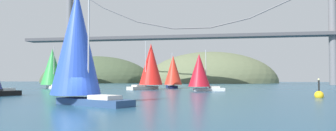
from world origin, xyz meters
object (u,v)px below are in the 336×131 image
Objects in this scene: sailboat_crimson_sail at (200,71)px; sailboat_scarlet_sail at (173,71)px; sailboat_blue_spinnaker at (77,45)px; sailboat_red_spinnaker at (151,65)px; sailboat_green_sail at (52,68)px; channel_buoy at (319,95)px.

sailboat_scarlet_sail is at bearing 115.33° from sailboat_crimson_sail.
sailboat_blue_spinnaker is 38.95m from sailboat_red_spinnaker.
sailboat_blue_spinnaker is (-1.54, -47.76, 1.52)m from sailboat_scarlet_sail.
sailboat_scarlet_sail reaches higher than sailboat_crimson_sail.
sailboat_red_spinnaker is 1.04× the size of sailboat_green_sail.
sailboat_crimson_sail is (11.14, -7.27, -1.46)m from sailboat_red_spinnaker.
sailboat_red_spinnaker is at bearing -6.16° from sailboat_green_sail.
sailboat_blue_spinnaker is 1.18× the size of sailboat_green_sail.
sailboat_scarlet_sail is at bearing 88.16° from sailboat_blue_spinnaker.
sailboat_crimson_sail is at bearing -64.67° from sailboat_scarlet_sail.
sailboat_scarlet_sail is 17.86m from sailboat_crimson_sail.
sailboat_scarlet_sail is at bearing 68.47° from sailboat_red_spinnaker.
sailboat_blue_spinnaker is 29.33m from channel_buoy.
sailboat_green_sail is (-26.47, 41.54, -0.70)m from sailboat_blue_spinnaker.
sailboat_blue_spinnaker reaches higher than sailboat_scarlet_sail.
sailboat_blue_spinnaker is 4.43× the size of channel_buoy.
sailboat_blue_spinnaker reaches higher than sailboat_green_sail.
sailboat_red_spinnaker reaches higher than channel_buoy.
channel_buoy is (25.26, 13.95, -5.25)m from sailboat_blue_spinnaker.
sailboat_red_spinnaker reaches higher than sailboat_crimson_sail.
sailboat_red_spinnaker is at bearing 92.89° from sailboat_blue_spinnaker.
sailboat_blue_spinnaker is at bearing -151.09° from channel_buoy.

